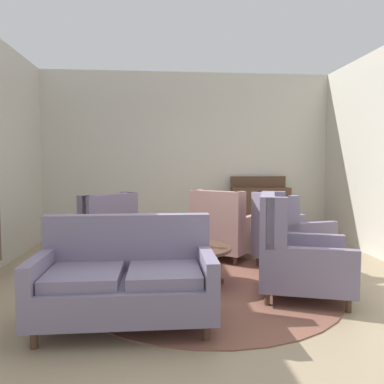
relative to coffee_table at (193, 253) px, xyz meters
name	(u,v)px	position (x,y,z in m)	size (l,w,h in m)	color
ground	(212,298)	(0.17, -0.42, -0.37)	(9.19, 9.19, 0.00)	#9E896B
wall_back	(188,156)	(0.17, 2.86, 1.18)	(5.59, 0.08, 3.10)	beige
baseboard_back	(188,234)	(0.17, 2.80, -0.31)	(5.43, 0.03, 0.12)	#4C3323
area_rug	(208,288)	(0.17, -0.12, -0.37)	(2.88, 2.88, 0.01)	brown
coffee_table	(193,253)	(0.00, 0.00, 0.00)	(0.89, 0.89, 0.45)	#4C3323
porcelain_vase	(190,233)	(-0.02, 0.05, 0.24)	(0.16, 0.16, 0.37)	#384C93
settee	(126,280)	(-0.67, -1.01, 0.02)	(1.52, 0.79, 0.93)	slate
armchair_foreground_right	(224,230)	(0.56, 1.16, 0.06)	(1.14, 1.16, 1.02)	tan
armchair_back_corner	(287,237)	(1.29, 0.50, 0.07)	(0.97, 0.93, 1.02)	slate
armchair_near_sideboard	(100,234)	(-1.20, 1.02, 0.05)	(1.17, 1.17, 1.00)	slate
armchair_near_window	(295,256)	(1.05, -0.45, 0.07)	(1.13, 1.08, 1.09)	slate
sideboard	(260,210)	(1.49, 2.56, 0.17)	(1.05, 0.38, 1.17)	#4C3323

